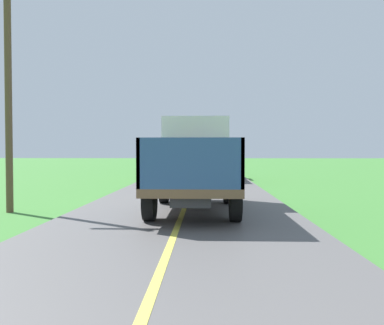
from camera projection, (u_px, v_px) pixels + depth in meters
banana_truck_near at (196, 162)px, 12.11m from camera, size 2.38×5.82×2.80m
banana_truck_far at (205, 156)px, 25.20m from camera, size 2.38×5.81×2.80m
utility_pole_roadside at (8, 85)px, 11.51m from camera, size 2.06×0.20×6.81m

